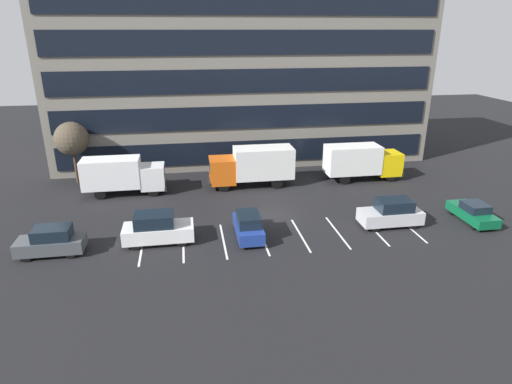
% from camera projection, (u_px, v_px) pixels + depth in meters
% --- Properties ---
extents(ground_plane, '(120.00, 120.00, 0.00)m').
position_uv_depth(ground_plane, '(271.00, 215.00, 34.77)').
color(ground_plane, black).
extents(office_building, '(39.89, 11.71, 18.00)m').
position_uv_depth(office_building, '(241.00, 77.00, 48.17)').
color(office_building, slate).
rests_on(office_building, ground_plane).
extents(lot_markings, '(19.74, 5.40, 0.01)m').
position_uv_depth(lot_markings, '(282.00, 236.00, 31.12)').
color(lot_markings, silver).
rests_on(lot_markings, ground_plane).
extents(box_truck_orange, '(7.95, 2.63, 3.69)m').
position_uv_depth(box_truck_orange, '(253.00, 165.00, 40.48)').
color(box_truck_orange, '#D85914').
rests_on(box_truck_orange, ground_plane).
extents(box_truck_yellow, '(7.53, 2.49, 3.49)m').
position_uv_depth(box_truck_yellow, '(362.00, 161.00, 42.18)').
color(box_truck_yellow, yellow).
rests_on(box_truck_yellow, ground_plane).
extents(box_truck_white, '(7.23, 2.40, 3.35)m').
position_uv_depth(box_truck_white, '(122.00, 174.00, 38.46)').
color(box_truck_white, white).
rests_on(box_truck_white, ground_plane).
extents(suv_silver, '(4.62, 1.96, 2.09)m').
position_uv_depth(suv_silver, '(391.00, 213.00, 32.53)').
color(suv_silver, silver).
rests_on(suv_silver, ground_plane).
extents(sedan_forest, '(1.81, 4.33, 1.55)m').
position_uv_depth(sedan_forest, '(473.00, 212.00, 33.36)').
color(sedan_forest, '#0C5933').
rests_on(sedan_forest, ground_plane).
extents(suv_charcoal, '(4.25, 1.80, 1.92)m').
position_uv_depth(suv_charcoal, '(51.00, 241.00, 28.36)').
color(suv_charcoal, '#474C51').
rests_on(suv_charcoal, ground_plane).
extents(suv_navy, '(1.77, 4.16, 1.88)m').
position_uv_depth(suv_navy, '(248.00, 226.00, 30.68)').
color(suv_navy, navy).
rests_on(suv_navy, ground_plane).
extents(suv_white, '(4.82, 2.04, 2.18)m').
position_uv_depth(suv_white, '(157.00, 229.00, 29.91)').
color(suv_white, white).
rests_on(suv_white, ground_plane).
extents(bare_tree, '(3.16, 3.16, 5.93)m').
position_uv_depth(bare_tree, '(72.00, 139.00, 40.57)').
color(bare_tree, '#473323').
rests_on(bare_tree, ground_plane).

